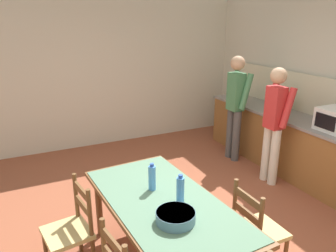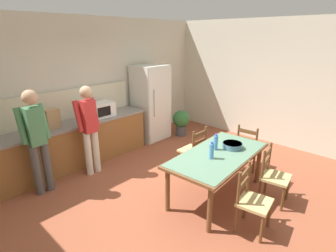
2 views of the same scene
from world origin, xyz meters
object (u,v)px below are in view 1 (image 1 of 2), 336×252
Objects in this scene: dining_table at (164,208)px; chair_side_far_right at (257,230)px; bottle_near_centre at (152,178)px; paper_bag at (281,101)px; chair_side_near_left at (71,230)px; person_at_counter at (274,120)px; serving_bowl at (176,216)px; person_at_sink at (236,103)px; bottle_off_centre at (180,190)px.

chair_side_far_right reaches higher than dining_table.
bottle_near_centre is (-0.23, -0.01, 0.20)m from dining_table.
paper_bag is 0.40× the size of chair_side_near_left.
serving_bowl is at bearing -149.53° from person_at_counter.
person_at_counter is at bearing 120.47° from serving_bowl.
person_at_sink reaches higher than bottle_near_centre.
bottle_near_centre is 1.00× the size of bottle_off_centre.
paper_bag is at bearing 117.68° from dining_table.
bottle_off_centre reaches higher than serving_bowl.
dining_table is at bearing 171.65° from serving_bowl.
person_at_counter is (0.43, -0.51, -0.12)m from paper_bag.
dining_table is 2.38m from person_at_counter.
person_at_counter is at bearing 93.04° from chair_side_near_left.
dining_table is 5.97× the size of serving_bowl.
bottle_off_centre is 0.15× the size of person_at_sink.
dining_table is 1.09× the size of person_at_sink.
chair_side_far_right is (1.77, -1.89, -0.63)m from paper_bag.
paper_bag is at bearing 98.14° from chair_side_near_left.
bottle_near_centre is 0.84× the size of serving_bowl.
bottle_near_centre is 0.15× the size of person_at_sink.
person_at_sink reaches higher than chair_side_near_left.
person_at_counter is (-0.60, 2.93, 0.51)m from chair_side_near_left.
person_at_sink is at bearing 108.76° from chair_side_near_left.
person_at_sink is 0.92m from person_at_counter.
bottle_near_centre is 0.30× the size of chair_side_near_left.
paper_bag is 3.23m from serving_bowl.
bottle_near_centre is (1.17, -2.68, -0.19)m from paper_bag.
serving_bowl is 1.07m from chair_side_near_left.
bottle_off_centre is at bearing 54.70° from dining_table.
chair_side_near_left reaches higher than serving_bowl.
bottle_off_centre is at bearing -136.13° from person_at_sink.
chair_side_far_right is 2.71m from person_at_sink.
dining_table is 0.31m from bottle_near_centre.
paper_bag is 1.33× the size of bottle_off_centre.
serving_bowl is 3.15m from person_at_sink.
bottle_near_centre is 0.34m from bottle_off_centre.
bottle_off_centre is 0.30m from serving_bowl.
bottle_near_centre is 0.89m from chair_side_near_left.
dining_table is at bearing -62.32° from paper_bag.
bottle_near_centre is at bearing 176.57° from serving_bowl.
dining_table is at bearing 3.63° from bottle_near_centre.
paper_bag reaches higher than chair_side_far_right.
chair_side_near_left is at bearing 64.87° from chair_side_far_right.
serving_bowl is at bearing -135.06° from person_at_sink.
serving_bowl is at bearing -3.43° from bottle_near_centre.
dining_table is at bearing 65.04° from chair_side_far_right.
dining_table is 0.89m from chair_side_near_left.
chair_side_near_left is (-0.70, -0.73, -0.37)m from serving_bowl.
serving_bowl is 2.56m from person_at_counter.
bottle_near_centre is 0.57m from serving_bowl.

